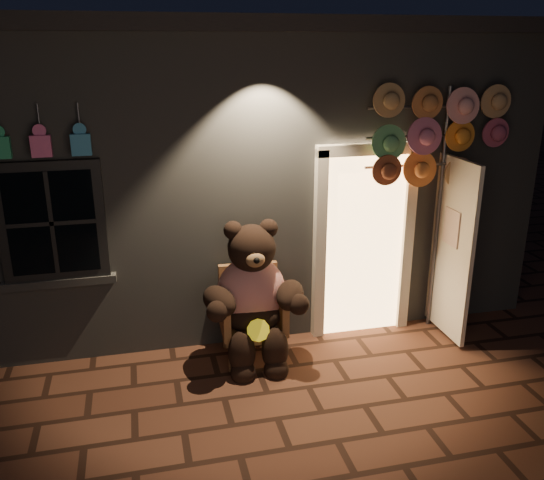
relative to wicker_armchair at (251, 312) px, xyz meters
name	(u,v)px	position (x,y,z in m)	size (l,w,h in m)	color
ground	(278,419)	(-0.01, -1.21, -0.48)	(60.00, 60.00, 0.00)	brown
shop_building	(211,151)	(-0.01, 2.78, 1.25)	(7.30, 5.95, 3.51)	slate
wicker_armchair	(251,312)	(0.00, 0.00, 0.00)	(0.69, 0.62, 0.97)	olive
teddy_bear	(253,297)	(0.00, -0.12, 0.24)	(1.15, 0.91, 1.59)	red
hat_rack	(439,137)	(2.05, 0.07, 1.78)	(1.63, 0.22, 2.79)	#59595E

